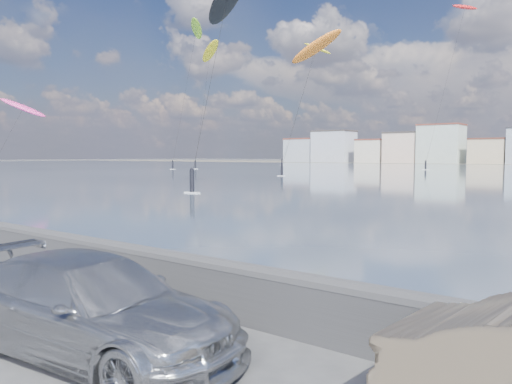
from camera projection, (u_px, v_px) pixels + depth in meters
ground at (47, 346)px, 7.69m from camera, size 700.00×700.00×0.00m
seawall at (175, 276)px, 9.78m from camera, size 400.00×0.36×1.08m
car_silver at (91, 306)px, 7.35m from camera, size 5.19×2.58×1.45m
kitesurfer_2 at (317, 50)px, 162.03m from camera, size 9.12×19.14×40.03m
kitesurfer_4 at (210, 53)px, 115.98m from camera, size 8.41×11.66×29.78m
kitesurfer_11 at (23, 109)px, 95.67m from camera, size 7.57×11.86×14.47m
kitesurfer_13 at (196, 30)px, 114.32m from camera, size 7.95×15.58×34.23m
kitesurfer_15 at (465, 10)px, 109.63m from camera, size 6.17×19.43×36.81m
kitesurfer_18 at (316, 49)px, 74.87m from camera, size 7.70×9.95×22.30m
kitesurfer_20 at (227, 0)px, 46.20m from camera, size 8.21×11.31×19.68m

